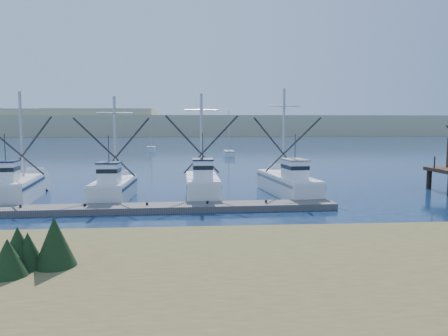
# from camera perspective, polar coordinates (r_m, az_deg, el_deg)

# --- Properties ---
(ground) EXTENTS (500.00, 500.00, 0.00)m
(ground) POSITION_cam_1_polar(r_m,az_deg,el_deg) (22.92, 2.42, -8.76)
(ground) COLOR #0C1A39
(ground) RESTS_ON ground
(floating_dock) EXTENTS (31.44, 3.15, 0.42)m
(floating_dock) POSITION_cam_1_polar(r_m,az_deg,el_deg) (29.73, -15.81, -5.20)
(floating_dock) COLOR #635D59
(floating_dock) RESTS_ON ground
(dune_ridge) EXTENTS (360.00, 60.00, 10.00)m
(dune_ridge) POSITION_cam_1_polar(r_m,az_deg,el_deg) (232.04, -3.90, 5.54)
(dune_ridge) COLOR tan
(dune_ridge) RESTS_ON ground
(trawler_fleet) EXTENTS (30.77, 9.82, 8.72)m
(trawler_fleet) POSITION_cam_1_polar(r_m,az_deg,el_deg) (34.35, -13.12, -2.36)
(trawler_fleet) COLOR white
(trawler_fleet) RESTS_ON ground
(sailboat_near) EXTENTS (1.74, 5.72, 8.10)m
(sailboat_near) POSITION_cam_1_polar(r_m,az_deg,el_deg) (78.61, 0.63, 1.92)
(sailboat_near) COLOR white
(sailboat_near) RESTS_ON ground
(sailboat_far) EXTENTS (1.97, 5.44, 8.10)m
(sailboat_far) POSITION_cam_1_polar(r_m,az_deg,el_deg) (93.84, -9.50, 2.46)
(sailboat_far) COLOR white
(sailboat_far) RESTS_ON ground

